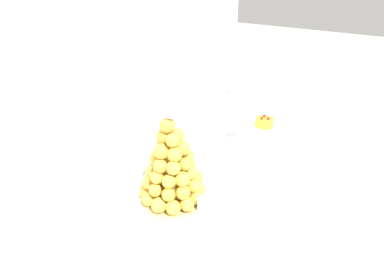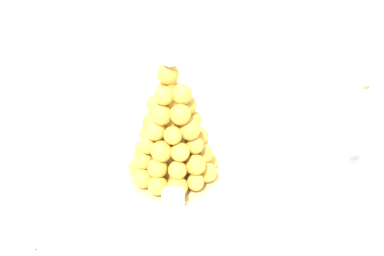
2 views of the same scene
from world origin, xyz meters
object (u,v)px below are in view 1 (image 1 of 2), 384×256
Objects in this scene: dessert_cup_mid_left at (205,205)px; macaron_goblet at (227,107)px; dessert_cup_centre at (233,170)px; wine_glass at (124,158)px; dessert_cup_left at (171,251)px; croquembouche at (172,166)px; serving_tray at (179,202)px; fruit_tart_plate at (264,124)px.

dessert_cup_mid_left is 0.52m from macaron_goblet.
wine_glass is (-0.20, 0.33, 0.07)m from dessert_cup_centre.
dessert_cup_left is 0.72m from macaron_goblet.
serving_tray is at bearing -107.94° from croquembouche.
dessert_cup_mid_left is at bearing -92.76° from serving_tray.
macaron_goblet is at bearing 14.70° from dessert_cup_mid_left.
croquembouche is at bearing -179.18° from macaron_goblet.
croquembouche is 2.36× the size of wine_glass.
macaron_goblet is at bearing 0.82° from croquembouche.
dessert_cup_mid_left is 0.29× the size of fruit_tart_plate.
serving_tray is 0.66m from fruit_tart_plate.
dessert_cup_mid_left is at bearing -165.30° from macaron_goblet.
macaron_goblet is (0.49, 0.03, 0.13)m from serving_tray.
dessert_cup_centre is at bearing -58.69° from wine_glass.
macaron_goblet is at bearing 10.24° from dessert_cup_left.
dessert_cup_left is at bearing -156.08° from serving_tray.
dessert_cup_centre is 0.43m from fruit_tart_plate.
croquembouche is (0.01, 0.03, 0.13)m from serving_tray.
fruit_tart_plate is (0.65, -0.09, 0.01)m from serving_tray.
serving_tray is 0.24m from dessert_cup_centre.
serving_tray is 11.75× the size of dessert_cup_left.
dessert_cup_left is 0.99× the size of dessert_cup_centre.
macaron_goblet is 0.51m from wine_glass.
dessert_cup_left is at bearing 178.61° from dessert_cup_centre.
wine_glass is (-0.63, 0.32, 0.09)m from fruit_tart_plate.
dessert_cup_mid_left is (-0.01, -0.12, -0.11)m from croquembouche.
dessert_cup_left is (-0.21, -0.09, 0.02)m from serving_tray.
dessert_cup_centre is 0.32m from macaron_goblet.
wine_glass reaches higher than fruit_tart_plate.
fruit_tart_plate is at bearing -26.62° from wine_glass.
wine_glass is (-0.47, 0.19, -0.04)m from macaron_goblet.
macaron_goblet is (0.27, 0.14, 0.11)m from dessert_cup_centre.
dessert_cup_mid_left is at bearing 178.07° from dessert_cup_centre.
croquembouche is at bearing 83.94° from dessert_cup_mid_left.
serving_tray is at bearing 87.24° from dessert_cup_mid_left.
croquembouche is 0.27m from dessert_cup_centre.
dessert_cup_centre reaches higher than fruit_tart_plate.
dessert_cup_mid_left is (0.21, -0.00, 0.00)m from dessert_cup_left.
macaron_goblet is 1.32× the size of fruit_tart_plate.
croquembouche is at bearing 28.54° from dessert_cup_left.
fruit_tart_plate is at bearing -8.15° from serving_tray.
dessert_cup_mid_left is at bearing -96.06° from croquembouche.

